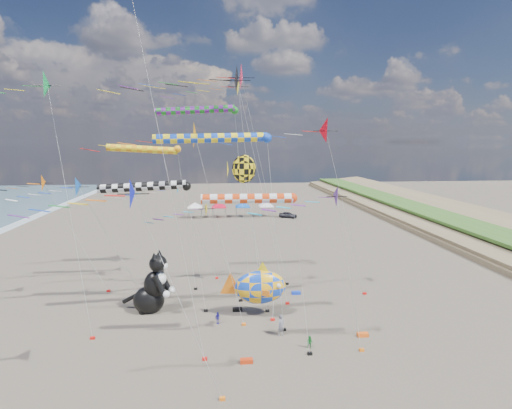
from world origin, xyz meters
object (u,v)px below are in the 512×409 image
(child_green, at_px, (310,342))
(child_blue, at_px, (218,318))
(cat_inflatable, at_px, (152,281))
(person_adult, at_px, (281,325))
(parked_car, at_px, (288,215))
(fish_inflatable, at_px, (260,287))

(child_green, xyz_separation_m, child_blue, (-7.04, 5.01, 0.03))
(cat_inflatable, height_order, child_green, cat_inflatable)
(cat_inflatable, xyz_separation_m, child_blue, (6.06, -3.27, -2.43))
(person_adult, relative_size, child_blue, 1.69)
(person_adult, xyz_separation_m, child_blue, (-5.17, 2.76, -0.37))
(parked_car, bearing_deg, fish_inflatable, -166.69)
(child_green, relative_size, child_blue, 0.95)
(fish_inflatable, height_order, person_adult, fish_inflatable)
(cat_inflatable, xyz_separation_m, person_adult, (11.23, -6.03, -2.06))
(fish_inflatable, bearing_deg, person_adult, -70.76)
(child_blue, relative_size, parked_car, 0.28)
(cat_inflatable, xyz_separation_m, child_green, (13.09, -8.29, -2.46))
(cat_inflatable, distance_m, person_adult, 12.91)
(person_adult, distance_m, parked_car, 51.74)
(fish_inflatable, relative_size, child_green, 6.17)
(child_blue, bearing_deg, person_adult, -72.35)
(fish_inflatable, bearing_deg, parked_car, 76.50)
(person_adult, relative_size, child_green, 1.78)
(cat_inflatable, xyz_separation_m, fish_inflatable, (9.88, -2.18, -0.16))
(fish_inflatable, xyz_separation_m, parked_car, (11.26, 46.92, -2.16))
(cat_inflatable, bearing_deg, child_blue, -8.67)
(child_green, distance_m, child_blue, 8.64)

